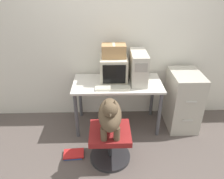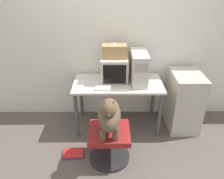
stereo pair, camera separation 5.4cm
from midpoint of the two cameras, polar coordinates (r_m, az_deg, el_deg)
name	(u,v)px [view 1 (the left image)]	position (r m, az deg, el deg)	size (l,w,h in m)	color
ground_plane	(118,137)	(3.23, 1.07, -12.39)	(12.00, 12.00, 0.00)	#564C47
wall_back	(117,36)	(3.24, 0.72, 13.86)	(8.00, 0.05, 2.60)	silver
desk	(117,89)	(3.13, 0.91, 0.20)	(1.26, 0.62, 0.73)	silver
crt_monitor	(114,69)	(3.10, -0.06, 5.46)	(0.37, 0.40, 0.34)	beige
pc_tower	(138,67)	(3.05, 6.37, 5.78)	(0.22, 0.49, 0.43)	beige
keyboard	(113,88)	(2.91, -0.37, 0.43)	(0.47, 0.14, 0.03)	beige
computer_mouse	(134,87)	(2.95, 5.27, 0.78)	(0.06, 0.04, 0.04)	silver
office_chair	(110,143)	(2.78, -1.08, -13.70)	(0.51, 0.51, 0.44)	#262628
dog	(110,115)	(2.47, -1.16, -6.56)	(0.26, 0.52, 0.52)	brown
filing_cabinet	(183,100)	(3.40, 17.55, -2.67)	(0.42, 0.60, 0.87)	#B7B2A3
cardboard_box	(114,51)	(3.01, -0.06, 10.07)	(0.33, 0.21, 0.18)	#A87F51
book_stack_floor	(73,154)	(3.01, -10.57, -16.30)	(0.27, 0.19, 0.04)	#1E4C9E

